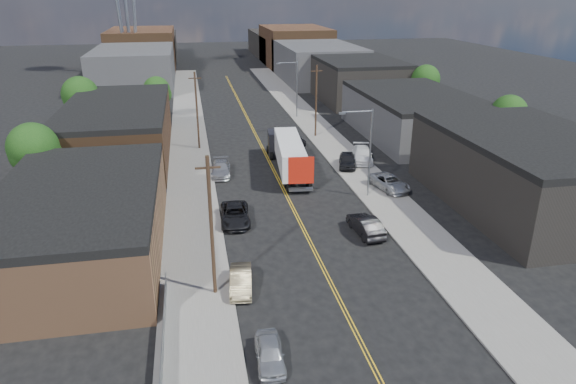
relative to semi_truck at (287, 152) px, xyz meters
name	(u,v)px	position (x,y,z in m)	size (l,w,h in m)	color
ground	(248,120)	(-1.50, 25.60, -2.28)	(260.00, 260.00, 0.00)	black
centerline	(261,146)	(-1.50, 10.60, -2.28)	(0.32, 120.00, 0.01)	gold
sidewalk_left	(189,149)	(-11.00, 10.60, -2.21)	(5.00, 140.00, 0.15)	slate
sidewalk_right	(330,141)	(8.00, 10.60, -2.21)	(5.00, 140.00, 0.15)	slate
warehouse_tan	(81,220)	(-19.50, -16.40, 0.52)	(12.00, 22.00, 5.60)	brown
warehouse_brown	(118,130)	(-19.50, 9.60, 1.02)	(12.00, 26.00, 6.60)	#4C321E
industrial_right_a	(528,171)	(20.49, -14.40, 1.27)	(14.00, 22.00, 7.10)	black
industrial_right_b	(414,114)	(20.50, 11.60, 0.77)	(14.00, 24.00, 6.10)	#313133
industrial_right_c	(357,79)	(20.50, 37.60, 1.52)	(14.00, 22.00, 7.60)	black
skyline_left_a	(135,67)	(-21.50, 60.60, 1.72)	(16.00, 30.00, 8.00)	#313133
skyline_right_a	(317,62)	(18.50, 60.60, 1.72)	(16.00, 30.00, 8.00)	#313133
skyline_left_b	(143,50)	(-21.50, 85.60, 2.72)	(16.00, 26.00, 10.00)	#4C321E
skyline_right_b	(295,46)	(18.50, 85.60, 2.72)	(16.00, 26.00, 10.00)	#4C321E
skyline_left_c	(148,47)	(-21.50, 105.60, 1.22)	(16.00, 40.00, 7.00)	black
skyline_right_c	(282,45)	(18.50, 105.60, 1.22)	(16.00, 40.00, 7.00)	black
streetlight_near	(367,146)	(6.10, -9.40, 3.05)	(3.39, 0.25, 9.00)	gray
streetlight_far	(294,85)	(6.10, 25.60, 3.05)	(3.39, 0.25, 9.00)	gray
utility_pole_left_near	(211,226)	(-9.70, -24.40, 2.86)	(1.60, 0.26, 10.00)	black
utility_pole_left_far	(197,110)	(-9.70, 10.60, 2.86)	(1.60, 0.26, 10.00)	black
utility_pole_right	(316,101)	(6.70, 13.60, 2.86)	(1.60, 0.26, 10.00)	black
chainlink_fence	(162,353)	(-13.00, -30.90, -1.62)	(0.05, 16.00, 1.22)	slate
tree_left_near	(34,151)	(-25.44, -4.40, 2.90)	(4.85, 4.76, 7.91)	black
tree_left_mid	(81,97)	(-25.44, 20.60, 3.20)	(5.10, 5.04, 8.37)	black
tree_left_far	(157,92)	(-15.44, 27.60, 2.28)	(4.35, 4.20, 6.97)	black
tree_right_near	(509,115)	(28.56, 1.60, 2.59)	(4.60, 4.48, 7.44)	black
tree_right_far	(426,81)	(28.56, 25.60, 2.90)	(4.85, 4.76, 7.91)	black
semi_truck	(287,152)	(0.00, 0.00, 0.00)	(3.76, 15.52, 4.01)	silver
car_left_a	(270,353)	(-7.11, -32.06, -1.62)	(1.56, 3.88, 1.32)	silver
car_left_b	(241,281)	(-7.90, -24.19, -1.58)	(1.48, 4.26, 1.40)	#837656
car_left_c	(235,215)	(-7.25, -13.03, -1.52)	(2.54, 5.51, 1.53)	black
car_left_d	(221,169)	(-7.62, -0.11, -1.53)	(2.09, 5.15, 1.49)	#9FA1A4
car_right_oncoming	(366,225)	(3.50, -17.47, -1.47)	(1.72, 4.93, 1.62)	black
car_right_lot_a	(389,182)	(9.25, -8.22, -1.39)	(2.46, 5.33, 1.48)	#ADB0B3
car_right_lot_b	(362,154)	(9.50, 1.31, -1.31)	(2.30, 5.67, 1.65)	white
car_right_lot_c	(347,160)	(7.09, -0.40, -1.32)	(1.91, 4.74, 1.61)	black
car_ahead_truck	(294,140)	(3.00, 10.36, -1.62)	(2.19, 4.76, 1.32)	black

